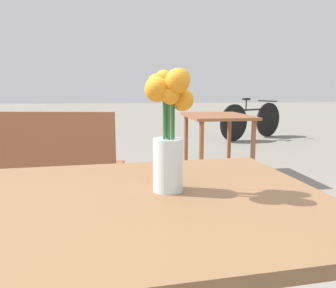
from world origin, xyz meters
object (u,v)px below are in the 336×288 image
(table_front, at_px, (144,231))
(bicycle, at_px, (252,120))
(flower_vase, at_px, (169,130))
(table_back, at_px, (217,125))

(table_front, distance_m, bicycle, 5.83)
(flower_vase, xyz_separation_m, table_back, (0.84, 2.71, -0.31))
(flower_vase, distance_m, bicycle, 5.78)
(flower_vase, xyz_separation_m, bicycle, (2.21, 5.32, -0.53))
(bicycle, bearing_deg, flower_vase, -112.53)
(table_front, height_order, flower_vase, flower_vase)
(flower_vase, relative_size, bicycle, 0.22)
(flower_vase, height_order, bicycle, flower_vase)
(flower_vase, distance_m, table_back, 2.86)
(table_front, height_order, table_back, table_front)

